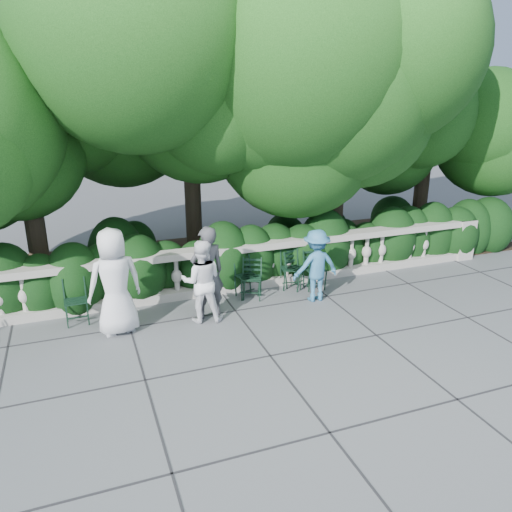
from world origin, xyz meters
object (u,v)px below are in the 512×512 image
object	(u,v)px
chair_e	(292,290)
person_businessman	(115,282)
chair_b	(251,298)
chair_c	(251,301)
person_woman_grey	(207,273)
chair_d	(302,290)
chair_a	(79,327)
chair_f	(317,291)
person_older_blue	(316,266)
person_casual_man	(202,281)

from	to	relation	value
chair_e	person_businessman	distance (m)	3.81
chair_b	chair_c	bearing A→B (deg)	-123.55
chair_b	person_businessman	world-z (taller)	person_businessman
person_businessman	person_woman_grey	bearing A→B (deg)	170.96
chair_c	chair_b	bearing A→B (deg)	94.52
person_woman_grey	chair_d	bearing A→B (deg)	-175.51
person_businessman	person_woman_grey	size ratio (longest dim) A/B	1.08
chair_a	chair_c	xyz separation A→B (m)	(3.30, -0.03, 0.00)
chair_f	person_businessman	bearing A→B (deg)	-170.31
chair_e	person_older_blue	size ratio (longest dim) A/B	0.57
chair_d	chair_f	world-z (taller)	same
chair_b	person_older_blue	size ratio (longest dim) A/B	0.57
person_businessman	person_older_blue	world-z (taller)	person_businessman
chair_c	person_businessman	size ratio (longest dim) A/B	0.44
chair_e	person_older_blue	bearing A→B (deg)	-57.40
chair_a	person_businessman	size ratio (longest dim) A/B	0.44
chair_d	chair_b	bearing A→B (deg)	155.02
chair_e	person_businessman	world-z (taller)	person_businessman
chair_d	person_older_blue	xyz separation A→B (m)	(0.01, -0.54, 0.74)
chair_d	chair_e	bearing A→B (deg)	140.09
chair_a	chair_e	size ratio (longest dim) A/B	1.00
chair_d	person_casual_man	size ratio (longest dim) A/B	0.54
person_woman_grey	person_casual_man	size ratio (longest dim) A/B	1.14
chair_b	chair_c	distance (m)	0.13
chair_f	person_businessman	size ratio (longest dim) A/B	0.44
chair_d	chair_c	bearing A→B (deg)	160.64
person_woman_grey	person_older_blue	distance (m)	2.23
person_woman_grey	chair_b	bearing A→B (deg)	-163.54
person_woman_grey	person_older_blue	size ratio (longest dim) A/B	1.20
chair_f	chair_e	bearing A→B (deg)	158.59
chair_b	person_older_blue	world-z (taller)	person_older_blue
chair_f	person_woman_grey	bearing A→B (deg)	-167.67
person_businessman	chair_b	bearing A→B (deg)	-179.37
chair_a	person_businessman	distance (m)	1.25
chair_b	chair_c	size ratio (longest dim) A/B	1.00
person_woman_grey	person_casual_man	bearing A→B (deg)	28.67
chair_b	person_casual_man	distance (m)	1.52
chair_a	chair_b	bearing A→B (deg)	0.82
chair_a	person_businessman	xyz separation A→B (m)	(0.67, -0.45, 0.95)
chair_c	chair_e	distance (m)	1.03
person_casual_man	chair_b	bearing A→B (deg)	-138.12
chair_b	chair_f	xyz separation A→B (m)	(1.43, -0.13, 0.00)
chair_f	person_businessman	xyz separation A→B (m)	(-4.10, -0.41, 0.95)
chair_c	chair_a	bearing A→B (deg)	-155.83
chair_f	person_casual_man	size ratio (longest dim) A/B	0.54
chair_a	chair_f	xyz separation A→B (m)	(4.78, -0.04, 0.00)
chair_c	person_casual_man	xyz separation A→B (m)	(-1.12, -0.48, 0.77)
person_older_blue	chair_d	bearing A→B (deg)	-88.72
chair_e	person_casual_man	bearing A→B (deg)	-150.96
chair_c	person_older_blue	bearing A→B (deg)	7.92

